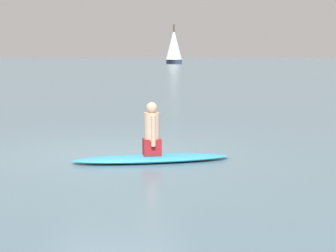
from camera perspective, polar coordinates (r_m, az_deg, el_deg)
The scene contains 4 objects.
ground_plane at distance 10.37m, azimuth -5.70°, elevation -2.85°, with size 400.00×400.00×0.00m, color slate.
surfboard at distance 9.54m, azimuth -1.68°, elevation -3.38°, with size 2.77×0.64×0.12m, color #339EC6.
person_paddler at distance 9.46m, azimuth -1.69°, elevation -0.55°, with size 0.37×0.40×0.92m.
sailboat_far_left at distance 93.82m, azimuth 0.62°, elevation 8.39°, with size 3.81×4.01×6.63m.
Camera 1 is at (-2.42, 9.91, 1.88)m, focal length 58.52 mm.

